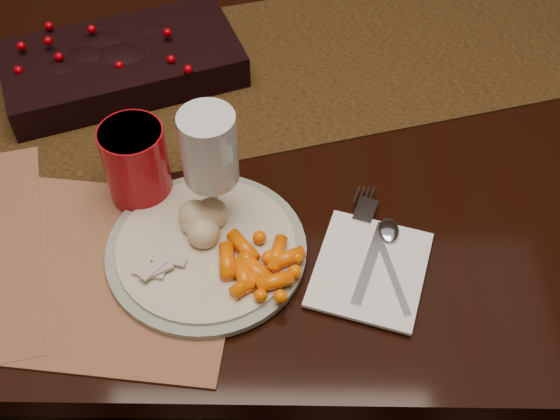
{
  "coord_description": "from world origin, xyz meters",
  "views": [
    {
      "loc": [
        0.05,
        -0.83,
        1.49
      ],
      "look_at": [
        0.04,
        -0.26,
        0.8
      ],
      "focal_mm": 45.0,
      "sensor_mm": 36.0,
      "label": 1
    }
  ],
  "objects_px": {
    "mashed_potatoes": "(205,219)",
    "turkey_shreds": "(161,266)",
    "centerpiece": "(122,59)",
    "red_cup": "(137,164)",
    "dinner_plate": "(206,249)",
    "napkin": "(370,269)",
    "placemat_main": "(83,268)",
    "wine_glass": "(212,175)",
    "dining_table": "(262,247)",
    "baby_carrots": "(254,266)"
  },
  "relations": [
    {
      "from": "mashed_potatoes",
      "to": "baby_carrots",
      "type": "bearing_deg",
      "value": -45.03
    },
    {
      "from": "dinner_plate",
      "to": "baby_carrots",
      "type": "relative_size",
      "value": 2.63
    },
    {
      "from": "turkey_shreds",
      "to": "placemat_main",
      "type": "bearing_deg",
      "value": 173.39
    },
    {
      "from": "dining_table",
      "to": "placemat_main",
      "type": "distance_m",
      "value": 0.54
    },
    {
      "from": "dinner_plate",
      "to": "turkey_shreds",
      "type": "height_order",
      "value": "turkey_shreds"
    },
    {
      "from": "centerpiece",
      "to": "placemat_main",
      "type": "bearing_deg",
      "value": -89.52
    },
    {
      "from": "dinner_plate",
      "to": "mashed_potatoes",
      "type": "xyz_separation_m",
      "value": [
        -0.0,
        0.03,
        0.03
      ]
    },
    {
      "from": "turkey_shreds",
      "to": "napkin",
      "type": "relative_size",
      "value": 0.42
    },
    {
      "from": "centerpiece",
      "to": "mashed_potatoes",
      "type": "distance_m",
      "value": 0.36
    },
    {
      "from": "mashed_potatoes",
      "to": "napkin",
      "type": "relative_size",
      "value": 0.48
    },
    {
      "from": "mashed_potatoes",
      "to": "turkey_shreds",
      "type": "height_order",
      "value": "mashed_potatoes"
    },
    {
      "from": "placemat_main",
      "to": "dinner_plate",
      "type": "relative_size",
      "value": 1.53
    },
    {
      "from": "dining_table",
      "to": "red_cup",
      "type": "height_order",
      "value": "red_cup"
    },
    {
      "from": "red_cup",
      "to": "centerpiece",
      "type": "bearing_deg",
      "value": 104.28
    },
    {
      "from": "mashed_potatoes",
      "to": "dining_table",
      "type": "bearing_deg",
      "value": 78.0
    },
    {
      "from": "mashed_potatoes",
      "to": "turkey_shreds",
      "type": "distance_m",
      "value": 0.08
    },
    {
      "from": "red_cup",
      "to": "wine_glass",
      "type": "relative_size",
      "value": 0.61
    },
    {
      "from": "centerpiece",
      "to": "red_cup",
      "type": "relative_size",
      "value": 3.11
    },
    {
      "from": "turkey_shreds",
      "to": "wine_glass",
      "type": "xyz_separation_m",
      "value": [
        0.06,
        0.09,
        0.07
      ]
    },
    {
      "from": "mashed_potatoes",
      "to": "wine_glass",
      "type": "bearing_deg",
      "value": 66.31
    },
    {
      "from": "mashed_potatoes",
      "to": "wine_glass",
      "type": "xyz_separation_m",
      "value": [
        0.01,
        0.03,
        0.06
      ]
    },
    {
      "from": "dinner_plate",
      "to": "baby_carrots",
      "type": "bearing_deg",
      "value": -31.22
    },
    {
      "from": "napkin",
      "to": "placemat_main",
      "type": "bearing_deg",
      "value": -163.26
    },
    {
      "from": "baby_carrots",
      "to": "wine_glass",
      "type": "distance_m",
      "value": 0.13
    },
    {
      "from": "dinner_plate",
      "to": "placemat_main",
      "type": "bearing_deg",
      "value": -170.54
    },
    {
      "from": "mashed_potatoes",
      "to": "red_cup",
      "type": "height_order",
      "value": "red_cup"
    },
    {
      "from": "dinner_plate",
      "to": "wine_glass",
      "type": "xyz_separation_m",
      "value": [
        0.01,
        0.05,
        0.09
      ]
    },
    {
      "from": "centerpiece",
      "to": "baby_carrots",
      "type": "bearing_deg",
      "value": -60.05
    },
    {
      "from": "dining_table",
      "to": "red_cup",
      "type": "relative_size",
      "value": 15.32
    },
    {
      "from": "centerpiece",
      "to": "placemat_main",
      "type": "height_order",
      "value": "centerpiece"
    },
    {
      "from": "baby_carrots",
      "to": "napkin",
      "type": "xyz_separation_m",
      "value": [
        0.15,
        0.01,
        -0.02
      ]
    },
    {
      "from": "placemat_main",
      "to": "wine_glass",
      "type": "height_order",
      "value": "wine_glass"
    },
    {
      "from": "baby_carrots",
      "to": "mashed_potatoes",
      "type": "relative_size",
      "value": 1.3
    },
    {
      "from": "placemat_main",
      "to": "red_cup",
      "type": "distance_m",
      "value": 0.15
    },
    {
      "from": "dinner_plate",
      "to": "red_cup",
      "type": "bearing_deg",
      "value": 133.81
    },
    {
      "from": "dining_table",
      "to": "dinner_plate",
      "type": "height_order",
      "value": "dinner_plate"
    },
    {
      "from": "napkin",
      "to": "dinner_plate",
      "type": "bearing_deg",
      "value": -170.34
    },
    {
      "from": "baby_carrots",
      "to": "mashed_potatoes",
      "type": "bearing_deg",
      "value": 134.97
    },
    {
      "from": "wine_glass",
      "to": "napkin",
      "type": "bearing_deg",
      "value": -21.21
    },
    {
      "from": "placemat_main",
      "to": "mashed_potatoes",
      "type": "xyz_separation_m",
      "value": [
        0.16,
        0.05,
        0.04
      ]
    },
    {
      "from": "dining_table",
      "to": "placemat_main",
      "type": "bearing_deg",
      "value": -123.66
    },
    {
      "from": "placemat_main",
      "to": "wine_glass",
      "type": "xyz_separation_m",
      "value": [
        0.17,
        0.08,
        0.09
      ]
    },
    {
      "from": "dining_table",
      "to": "placemat_main",
      "type": "xyz_separation_m",
      "value": [
        -0.21,
        -0.32,
        0.38
      ]
    },
    {
      "from": "dinner_plate",
      "to": "mashed_potatoes",
      "type": "bearing_deg",
      "value": 93.32
    },
    {
      "from": "turkey_shreds",
      "to": "napkin",
      "type": "xyz_separation_m",
      "value": [
        0.26,
        0.01,
        -0.02
      ]
    },
    {
      "from": "dining_table",
      "to": "mashed_potatoes",
      "type": "height_order",
      "value": "mashed_potatoes"
    },
    {
      "from": "dining_table",
      "to": "napkin",
      "type": "relative_size",
      "value": 11.44
    },
    {
      "from": "napkin",
      "to": "wine_glass",
      "type": "xyz_separation_m",
      "value": [
        -0.2,
        0.08,
        0.09
      ]
    },
    {
      "from": "dinner_plate",
      "to": "baby_carrots",
      "type": "distance_m",
      "value": 0.08
    },
    {
      "from": "red_cup",
      "to": "napkin",
      "type": "bearing_deg",
      "value": -22.47
    }
  ]
}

